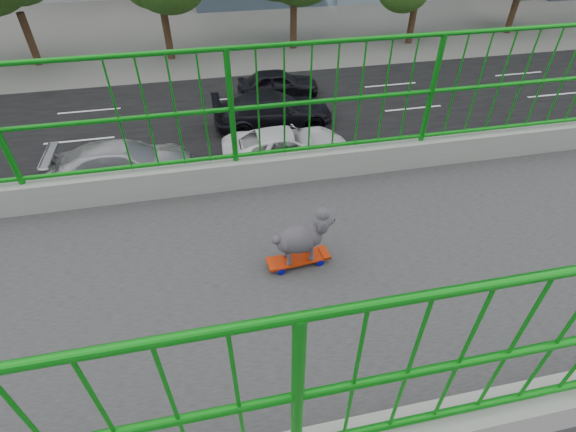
{
  "coord_description": "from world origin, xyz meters",
  "views": [
    {
      "loc": [
        2.27,
        -2.22,
        9.61
      ],
      "look_at": [
        -0.82,
        -1.59,
        6.97
      ],
      "focal_mm": 26.5,
      "sensor_mm": 36.0,
      "label": 1
    }
  ],
  "objects_px": {
    "car_4": "(278,84)",
    "poodle": "(302,236)",
    "car_2": "(287,147)",
    "skateboard": "(298,259)",
    "car_6": "(24,228)",
    "car_3": "(273,111)",
    "car_7": "(125,163)"
  },
  "relations": [
    {
      "from": "car_6",
      "to": "car_3",
      "type": "bearing_deg",
      "value": 125.09
    },
    {
      "from": "car_2",
      "to": "poodle",
      "type": "bearing_deg",
      "value": 169.08
    },
    {
      "from": "car_7",
      "to": "car_3",
      "type": "bearing_deg",
      "value": -63.19
    },
    {
      "from": "car_3",
      "to": "car_4",
      "type": "xyz_separation_m",
      "value": [
        -3.2,
        0.81,
        -0.08
      ]
    },
    {
      "from": "car_2",
      "to": "car_3",
      "type": "bearing_deg",
      "value": -0.15
    },
    {
      "from": "skateboard",
      "to": "car_4",
      "type": "height_order",
      "value": "skateboard"
    },
    {
      "from": "car_7",
      "to": "car_6",
      "type": "bearing_deg",
      "value": 139.04
    },
    {
      "from": "car_4",
      "to": "car_2",
      "type": "bearing_deg",
      "value": 172.67
    },
    {
      "from": "car_4",
      "to": "car_7",
      "type": "relative_size",
      "value": 0.78
    },
    {
      "from": "poodle",
      "to": "car_7",
      "type": "height_order",
      "value": "poodle"
    },
    {
      "from": "car_4",
      "to": "car_7",
      "type": "height_order",
      "value": "car_7"
    },
    {
      "from": "car_4",
      "to": "poodle",
      "type": "bearing_deg",
      "value": 170.3
    },
    {
      "from": "car_6",
      "to": "car_7",
      "type": "relative_size",
      "value": 1.01
    },
    {
      "from": "poodle",
      "to": "car_3",
      "type": "distance_m",
      "value": 16.93
    },
    {
      "from": "car_4",
      "to": "car_6",
      "type": "relative_size",
      "value": 0.78
    },
    {
      "from": "car_2",
      "to": "skateboard",
      "type": "bearing_deg",
      "value": 168.95
    },
    {
      "from": "car_2",
      "to": "car_7",
      "type": "bearing_deg",
      "value": 90.0
    },
    {
      "from": "poodle",
      "to": "car_4",
      "type": "xyz_separation_m",
      "value": [
        -18.65,
        3.19,
        -6.59
      ]
    },
    {
      "from": "poodle",
      "to": "car_6",
      "type": "bearing_deg",
      "value": -148.6
    },
    {
      "from": "skateboard",
      "to": "car_4",
      "type": "xyz_separation_m",
      "value": [
        -18.65,
        3.21,
        -6.34
      ]
    },
    {
      "from": "car_7",
      "to": "car_4",
      "type": "bearing_deg",
      "value": -48.16
    },
    {
      "from": "car_4",
      "to": "car_6",
      "type": "distance_m",
      "value": 13.81
    },
    {
      "from": "car_7",
      "to": "skateboard",
      "type": "bearing_deg",
      "value": -162.2
    },
    {
      "from": "skateboard",
      "to": "car_6",
      "type": "xyz_separation_m",
      "value": [
        -9.05,
        -6.71,
        -6.3
      ]
    },
    {
      "from": "poodle",
      "to": "car_3",
      "type": "height_order",
      "value": "poodle"
    },
    {
      "from": "skateboard",
      "to": "car_6",
      "type": "bearing_deg",
      "value": -148.72
    },
    {
      "from": "car_6",
      "to": "car_4",
      "type": "bearing_deg",
      "value": 134.04
    },
    {
      "from": "skateboard",
      "to": "car_3",
      "type": "relative_size",
      "value": 0.1
    },
    {
      "from": "skateboard",
      "to": "car_2",
      "type": "xyz_separation_m",
      "value": [
        -12.25,
        2.39,
        -6.33
      ]
    },
    {
      "from": "car_6",
      "to": "car_7",
      "type": "distance_m",
      "value": 4.24
    },
    {
      "from": "poodle",
      "to": "car_6",
      "type": "distance_m",
      "value": 13.05
    },
    {
      "from": "car_3",
      "to": "car_7",
      "type": "height_order",
      "value": "car_3"
    }
  ]
}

